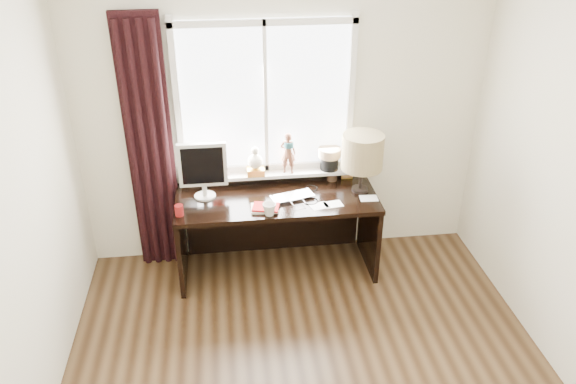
{
  "coord_description": "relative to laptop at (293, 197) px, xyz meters",
  "views": [
    {
      "loc": [
        -0.51,
        -2.48,
        3.07
      ],
      "look_at": [
        -0.05,
        1.25,
        1.0
      ],
      "focal_mm": 35.0,
      "sensor_mm": 36.0,
      "label": 1
    }
  ],
  "objects": [
    {
      "name": "laptop",
      "position": [
        0.0,
        0.0,
        0.0
      ],
      "size": [
        0.41,
        0.32,
        0.03
      ],
      "primitive_type": "imported",
      "rotation": [
        0.0,
        0.0,
        0.27
      ],
      "color": "silver",
      "rests_on": "desk"
    },
    {
      "name": "curtain",
      "position": [
        -1.16,
        0.32,
        0.35
      ],
      "size": [
        0.38,
        0.09,
        2.25
      ],
      "color": "black",
      "rests_on": "floor"
    },
    {
      "name": "notebook_stack",
      "position": [
        -0.25,
        -0.16,
        0.0
      ],
      "size": [
        0.24,
        0.19,
        0.03
      ],
      "color": "beige",
      "rests_on": "desk"
    },
    {
      "name": "window",
      "position": [
        -0.15,
        0.36,
        0.55
      ],
      "size": [
        1.52,
        0.2,
        1.4
      ],
      "color": "white",
      "rests_on": "ground"
    },
    {
      "name": "table_lamp",
      "position": [
        0.59,
        0.06,
        0.35
      ],
      "size": [
        0.35,
        0.35,
        0.52
      ],
      "color": "black",
      "rests_on": "desk"
    },
    {
      "name": "desk_cables",
      "position": [
        0.13,
        0.03,
        -0.01
      ],
      "size": [
        0.26,
        0.37,
        0.01
      ],
      "color": "black",
      "rests_on": "desk"
    },
    {
      "name": "loose_papers",
      "position": [
        0.38,
        -0.13,
        -0.01
      ],
      "size": [
        0.6,
        0.21,
        0.0
      ],
      "color": "white",
      "rests_on": "desk"
    },
    {
      "name": "mug",
      "position": [
        -0.22,
        -0.25,
        0.04
      ],
      "size": [
        0.15,
        0.15,
        0.11
      ],
      "primitive_type": "imported",
      "rotation": [
        0.0,
        0.0,
        0.94
      ],
      "color": "white",
      "rests_on": "desk"
    },
    {
      "name": "desk",
      "position": [
        -0.13,
        0.14,
        -0.26
      ],
      "size": [
        1.7,
        0.7,
        0.75
      ],
      "color": "black",
      "rests_on": "floor"
    },
    {
      "name": "red_cup",
      "position": [
        -0.93,
        -0.16,
        0.03
      ],
      "size": [
        0.07,
        0.07,
        0.09
      ],
      "primitive_type": "cylinder",
      "color": "maroon",
      "rests_on": "desk"
    },
    {
      "name": "brush_holder",
      "position": [
        0.39,
        0.28,
        0.05
      ],
      "size": [
        0.09,
        0.09,
        0.25
      ],
      "color": "black",
      "rests_on": "desk"
    },
    {
      "name": "ceiling",
      "position": [
        -0.03,
        -1.59,
        1.84
      ],
      "size": [
        3.5,
        4.0,
        0.0
      ],
      "primitive_type": "cube",
      "color": "white",
      "rests_on": "wall_back"
    },
    {
      "name": "monitor",
      "position": [
        -0.73,
        0.11,
        0.26
      ],
      "size": [
        0.4,
        0.18,
        0.49
      ],
      "color": "beige",
      "rests_on": "desk"
    },
    {
      "name": "wall_back",
      "position": [
        -0.03,
        0.41,
        0.54
      ],
      "size": [
        3.5,
        0.0,
        2.6
      ],
      "primitive_type": "cube",
      "rotation": [
        1.57,
        0.0,
        0.0
      ],
      "color": "silver",
      "rests_on": "ground"
    },
    {
      "name": "icon_frame",
      "position": [
        0.53,
        0.29,
        0.05
      ],
      "size": [
        0.1,
        0.03,
        0.13
      ],
      "color": "gold",
      "rests_on": "desk"
    }
  ]
}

